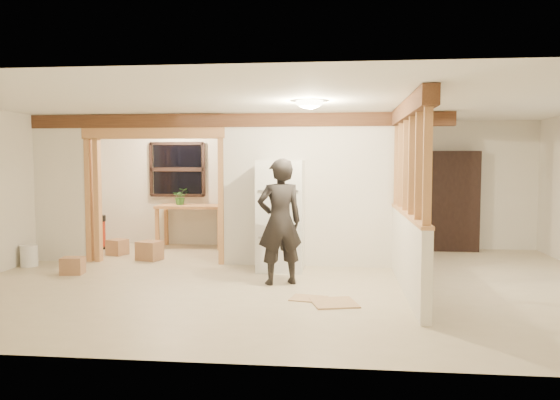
# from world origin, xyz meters

# --- Properties ---
(floor) EXTENTS (9.00, 6.50, 0.01)m
(floor) POSITION_xyz_m (0.00, 0.00, -0.01)
(floor) COLOR #C4B291
(floor) RESTS_ON ground
(ceiling) EXTENTS (9.00, 6.50, 0.01)m
(ceiling) POSITION_xyz_m (0.00, 0.00, 2.50)
(ceiling) COLOR white
(wall_back) EXTENTS (9.00, 0.01, 2.50)m
(wall_back) POSITION_xyz_m (0.00, 3.25, 1.25)
(wall_back) COLOR silver
(wall_back) RESTS_ON floor
(wall_front) EXTENTS (9.00, 0.01, 2.50)m
(wall_front) POSITION_xyz_m (0.00, -3.25, 1.25)
(wall_front) COLOR silver
(wall_front) RESTS_ON floor
(partition_left_stub) EXTENTS (0.90, 0.12, 2.50)m
(partition_left_stub) POSITION_xyz_m (-4.05, 1.20, 1.25)
(partition_left_stub) COLOR silver
(partition_left_stub) RESTS_ON floor
(partition_center) EXTENTS (2.80, 0.12, 2.50)m
(partition_center) POSITION_xyz_m (0.20, 1.20, 1.25)
(partition_center) COLOR silver
(partition_center) RESTS_ON floor
(doorway_frame) EXTENTS (2.46, 0.14, 2.20)m
(doorway_frame) POSITION_xyz_m (-2.40, 1.20, 1.10)
(doorway_frame) COLOR tan
(doorway_frame) RESTS_ON floor
(header_beam_back) EXTENTS (7.00, 0.18, 0.22)m
(header_beam_back) POSITION_xyz_m (-1.00, 1.20, 2.38)
(header_beam_back) COLOR brown
(header_beam_back) RESTS_ON ceiling
(header_beam_right) EXTENTS (0.18, 3.30, 0.22)m
(header_beam_right) POSITION_xyz_m (1.60, -0.40, 2.38)
(header_beam_right) COLOR brown
(header_beam_right) RESTS_ON ceiling
(pony_wall) EXTENTS (0.12, 3.20, 1.00)m
(pony_wall) POSITION_xyz_m (1.60, -0.40, 0.50)
(pony_wall) COLOR silver
(pony_wall) RESTS_ON floor
(stud_partition) EXTENTS (0.14, 3.20, 1.32)m
(stud_partition) POSITION_xyz_m (1.60, -0.40, 1.66)
(stud_partition) COLOR tan
(stud_partition) RESTS_ON pony_wall
(window_back) EXTENTS (1.12, 0.10, 1.10)m
(window_back) POSITION_xyz_m (-2.60, 3.17, 1.55)
(window_back) COLOR black
(window_back) RESTS_ON wall_back
(ceiling_dome_main) EXTENTS (0.36, 0.36, 0.16)m
(ceiling_dome_main) POSITION_xyz_m (0.30, -0.50, 2.48)
(ceiling_dome_main) COLOR #FFEABF
(ceiling_dome_main) RESTS_ON ceiling
(ceiling_dome_util) EXTENTS (0.32, 0.32, 0.14)m
(ceiling_dome_util) POSITION_xyz_m (-2.50, 2.30, 2.48)
(ceiling_dome_util) COLOR #FFEABF
(ceiling_dome_util) RESTS_ON ceiling
(hanging_bulb) EXTENTS (0.07, 0.07, 0.07)m
(hanging_bulb) POSITION_xyz_m (-2.00, 1.60, 2.18)
(hanging_bulb) COLOR #FFD88C
(hanging_bulb) RESTS_ON ceiling
(refrigerator) EXTENTS (0.71, 0.69, 1.73)m
(refrigerator) POSITION_xyz_m (-0.22, 0.79, 0.86)
(refrigerator) COLOR white
(refrigerator) RESTS_ON floor
(woman) EXTENTS (0.75, 0.63, 1.75)m
(woman) POSITION_xyz_m (-0.12, -0.20, 0.88)
(woman) COLOR #2C2929
(woman) RESTS_ON floor
(work_table) EXTENTS (1.37, 0.71, 0.85)m
(work_table) POSITION_xyz_m (-2.22, 2.86, 0.42)
(work_table) COLOR tan
(work_table) RESTS_ON floor
(potted_plant) EXTENTS (0.37, 0.34, 0.33)m
(potted_plant) POSITION_xyz_m (-2.45, 2.88, 1.02)
(potted_plant) COLOR #2E6E2A
(potted_plant) RESTS_ON work_table
(shop_vac) EXTENTS (0.67, 0.67, 0.67)m
(shop_vac) POSITION_xyz_m (-4.06, 2.42, 0.34)
(shop_vac) COLOR #9B210C
(shop_vac) RESTS_ON floor
(bookshelf) EXTENTS (0.95, 0.32, 1.91)m
(bookshelf) POSITION_xyz_m (2.86, 3.02, 0.95)
(bookshelf) COLOR black
(bookshelf) RESTS_ON floor
(bucket) EXTENTS (0.33, 0.33, 0.35)m
(bucket) POSITION_xyz_m (-4.33, 0.64, 0.17)
(bucket) COLOR silver
(bucket) RESTS_ON floor
(box_util_a) EXTENTS (0.46, 0.43, 0.33)m
(box_util_a) POSITION_xyz_m (-2.58, 1.42, 0.16)
(box_util_a) COLOR #A0714D
(box_util_a) RESTS_ON floor
(box_util_b) EXTENTS (0.38, 0.38, 0.28)m
(box_util_b) POSITION_xyz_m (-3.35, 1.87, 0.14)
(box_util_b) COLOR #A0714D
(box_util_b) RESTS_ON floor
(box_front) EXTENTS (0.35, 0.30, 0.26)m
(box_front) POSITION_xyz_m (-3.33, 0.12, 0.13)
(box_front) COLOR #A0714D
(box_front) RESTS_ON floor
(floor_panel_near) EXTENTS (0.63, 0.63, 0.02)m
(floor_panel_near) POSITION_xyz_m (0.64, -1.18, 0.01)
(floor_panel_near) COLOR tan
(floor_panel_near) RESTS_ON floor
(floor_panel_far) EXTENTS (0.49, 0.42, 0.01)m
(floor_panel_far) POSITION_xyz_m (0.32, -0.99, 0.01)
(floor_panel_far) COLOR tan
(floor_panel_far) RESTS_ON floor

